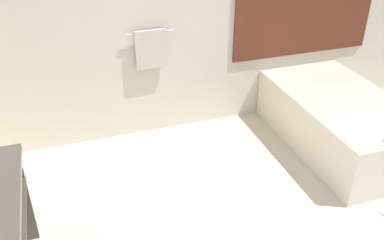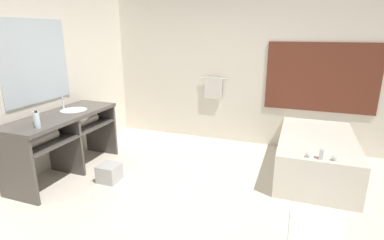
% 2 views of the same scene
% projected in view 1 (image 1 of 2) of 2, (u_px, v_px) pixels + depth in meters
% --- Properties ---
extents(wall_back_with_blinds, '(7.40, 0.13, 2.70)m').
position_uv_depth(wall_back_with_blinds, '(182.00, 8.00, 4.28)').
color(wall_back_with_blinds, silver).
rests_on(wall_back_with_blinds, ground_plane).
extents(bathtub, '(1.00, 1.79, 0.67)m').
position_uv_depth(bathtub, '(340.00, 119.00, 4.43)').
color(bathtub, silver).
rests_on(bathtub, ground_plane).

